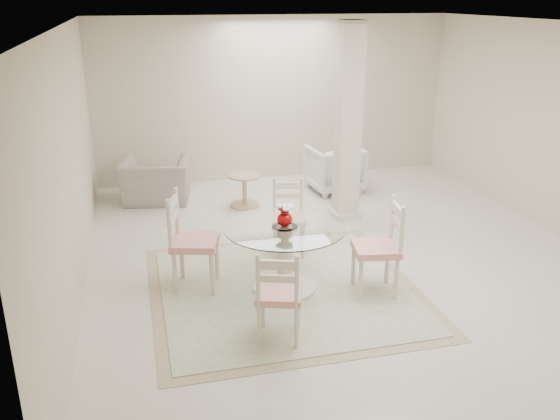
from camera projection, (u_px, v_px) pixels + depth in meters
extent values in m
plane|color=silver|center=(342.00, 257.00, 7.21)|extent=(7.00, 7.00, 0.00)
cube|color=beige|center=(275.00, 99.00, 9.93)|extent=(6.00, 0.02, 2.70)
cube|color=beige|center=(548.00, 287.00, 3.56)|extent=(6.00, 0.02, 2.70)
cube|color=beige|center=(70.00, 166.00, 6.06)|extent=(0.02, 7.00, 2.70)
cube|color=white|center=(351.00, 25.00, 6.28)|extent=(6.00, 7.00, 0.02)
cube|color=beige|center=(348.00, 124.00, 8.04)|extent=(0.30, 0.30, 2.70)
cube|color=tan|center=(284.00, 290.00, 6.39)|extent=(2.83, 2.83, 0.01)
cube|color=beige|center=(284.00, 289.00, 6.39)|extent=(2.59, 2.59, 0.01)
cylinder|color=#F1E3C6|center=(285.00, 288.00, 6.38)|extent=(0.67, 0.67, 0.05)
cylinder|color=#F1E3C6|center=(285.00, 258.00, 6.26)|extent=(0.17, 0.17, 0.69)
cylinder|color=#F1E3C6|center=(285.00, 229.00, 6.15)|extent=(0.28, 0.28, 0.03)
cylinder|color=white|center=(285.00, 227.00, 6.14)|extent=(1.28, 1.28, 0.01)
ellipsoid|color=#9D0406|center=(285.00, 220.00, 6.11)|extent=(0.16, 0.16, 0.15)
cylinder|color=#9D0406|center=(285.00, 211.00, 6.08)|extent=(0.09, 0.09, 0.04)
cylinder|color=#9D0406|center=(285.00, 208.00, 6.07)|extent=(0.14, 0.14, 0.02)
ellipsoid|color=white|center=(285.00, 206.00, 6.06)|extent=(0.09, 0.09, 0.04)
ellipsoid|color=white|center=(289.00, 206.00, 6.09)|extent=(0.09, 0.09, 0.04)
ellipsoid|color=white|center=(280.00, 206.00, 6.08)|extent=(0.09, 0.09, 0.04)
ellipsoid|color=white|center=(287.00, 209.00, 6.03)|extent=(0.09, 0.09, 0.04)
ellipsoid|color=white|center=(289.00, 207.00, 6.04)|extent=(0.09, 0.09, 0.04)
cylinder|color=#F1E2C6|center=(353.00, 265.00, 6.42)|extent=(0.05, 0.05, 0.48)
cylinder|color=#F1E2C6|center=(360.00, 281.00, 6.07)|extent=(0.05, 0.05, 0.48)
cylinder|color=#F1E2C6|center=(387.00, 264.00, 6.45)|extent=(0.05, 0.05, 0.48)
cylinder|color=#F1E2C6|center=(396.00, 280.00, 6.10)|extent=(0.05, 0.05, 0.48)
cube|color=red|center=(376.00, 249.00, 6.16)|extent=(0.53, 0.53, 0.07)
cube|color=#F1E2C6|center=(397.00, 217.00, 6.06)|extent=(0.11, 0.42, 0.56)
cylinder|color=beige|center=(276.00, 244.00, 7.05)|extent=(0.04, 0.04, 0.42)
cylinder|color=beige|center=(303.00, 243.00, 7.06)|extent=(0.04, 0.04, 0.42)
cylinder|color=beige|center=(275.00, 233.00, 7.36)|extent=(0.04, 0.04, 0.42)
cylinder|color=beige|center=(301.00, 233.00, 7.37)|extent=(0.04, 0.04, 0.42)
cube|color=red|center=(289.00, 219.00, 7.13)|extent=(0.48, 0.48, 0.06)
cube|color=beige|center=(288.00, 191.00, 7.19)|extent=(0.37, 0.11, 0.49)
cylinder|color=beige|center=(212.00, 275.00, 6.17)|extent=(0.05, 0.05, 0.50)
cylinder|color=beige|center=(217.00, 260.00, 6.54)|extent=(0.05, 0.05, 0.50)
cylinder|color=beige|center=(175.00, 275.00, 6.18)|extent=(0.05, 0.05, 0.50)
cylinder|color=beige|center=(182.00, 259.00, 6.55)|extent=(0.05, 0.05, 0.50)
cube|color=red|center=(195.00, 242.00, 6.26)|extent=(0.59, 0.59, 0.08)
cube|color=beige|center=(173.00, 210.00, 6.14)|extent=(0.16, 0.43, 0.58)
cylinder|color=beige|center=(298.00, 309.00, 5.57)|extent=(0.04, 0.04, 0.43)
cylinder|color=beige|center=(263.00, 308.00, 5.60)|extent=(0.04, 0.04, 0.43)
cylinder|color=beige|center=(296.00, 328.00, 5.26)|extent=(0.04, 0.04, 0.43)
cylinder|color=beige|center=(259.00, 327.00, 5.28)|extent=(0.04, 0.04, 0.43)
cube|color=red|center=(279.00, 294.00, 5.34)|extent=(0.52, 0.52, 0.07)
cube|color=beige|center=(277.00, 272.00, 5.06)|extent=(0.37, 0.16, 0.50)
imported|color=gray|center=(155.00, 181.00, 9.02)|extent=(1.15, 1.05, 0.66)
imported|color=white|center=(335.00, 168.00, 9.53)|extent=(0.86, 0.88, 0.73)
cylinder|color=tan|center=(245.00, 205.00, 8.93)|extent=(0.45, 0.45, 0.04)
cylinder|color=tan|center=(245.00, 191.00, 8.85)|extent=(0.07, 0.07, 0.43)
cylinder|color=tan|center=(244.00, 176.00, 8.77)|extent=(0.47, 0.47, 0.03)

